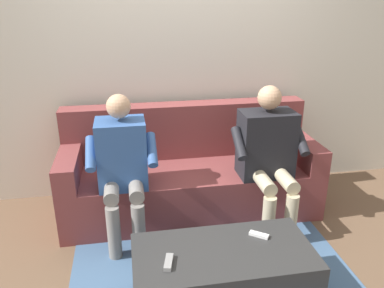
# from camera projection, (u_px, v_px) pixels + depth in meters

# --- Properties ---
(ground_plane) EXTENTS (8.00, 8.00, 0.00)m
(ground_plane) POSITION_uv_depth(u_px,v_px,m) (207.00, 257.00, 2.86)
(ground_plane) COLOR brown
(back_wall) EXTENTS (5.38, 0.06, 2.73)m
(back_wall) POSITION_uv_depth(u_px,v_px,m) (181.00, 49.00, 3.48)
(back_wall) COLOR beige
(back_wall) RESTS_ON ground
(couch) EXTENTS (2.19, 0.78, 0.92)m
(couch) POSITION_uv_depth(u_px,v_px,m) (190.00, 174.00, 3.44)
(couch) COLOR brown
(couch) RESTS_ON ground
(coffee_table) EXTENTS (1.09, 0.54, 0.39)m
(coffee_table) POSITION_uv_depth(u_px,v_px,m) (223.00, 277.00, 2.38)
(coffee_table) COLOR #2D2D2D
(coffee_table) RESTS_ON ground
(person_left_seated) EXTENTS (0.58, 0.58, 1.17)m
(person_left_seated) POSITION_uv_depth(u_px,v_px,m) (268.00, 151.00, 3.08)
(person_left_seated) COLOR black
(person_left_seated) RESTS_ON ground
(person_right_seated) EXTENTS (0.52, 0.53, 1.15)m
(person_right_seated) POSITION_uv_depth(u_px,v_px,m) (122.00, 161.00, 2.91)
(person_right_seated) COLOR #335693
(person_right_seated) RESTS_ON ground
(remote_white) EXTENTS (0.12, 0.10, 0.02)m
(remote_white) POSITION_uv_depth(u_px,v_px,m) (259.00, 235.00, 2.44)
(remote_white) COLOR white
(remote_white) RESTS_ON coffee_table
(remote_gray) EXTENTS (0.07, 0.14, 0.02)m
(remote_gray) POSITION_uv_depth(u_px,v_px,m) (169.00, 262.00, 2.18)
(remote_gray) COLOR gray
(remote_gray) RESTS_ON coffee_table
(floor_rug) EXTENTS (1.95, 1.58, 0.01)m
(floor_rug) POSITION_uv_depth(u_px,v_px,m) (216.00, 285.00, 2.58)
(floor_rug) COLOR #426084
(floor_rug) RESTS_ON ground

